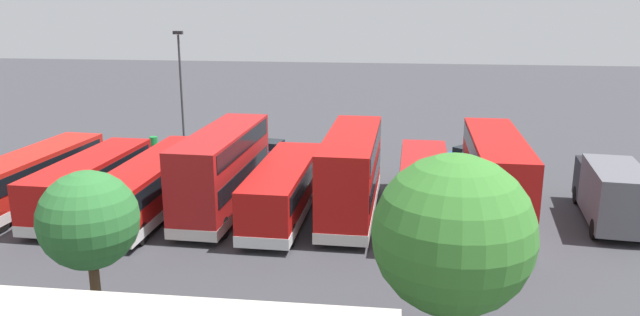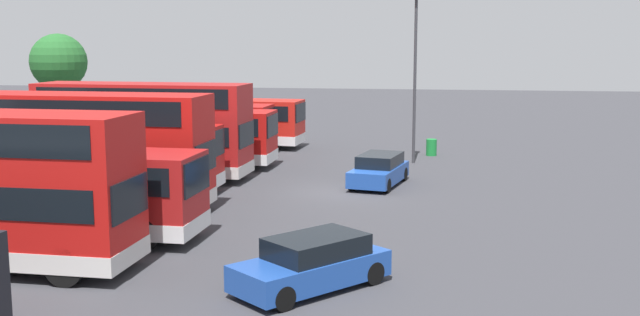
{
  "view_description": "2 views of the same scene",
  "coord_description": "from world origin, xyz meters",
  "px_view_note": "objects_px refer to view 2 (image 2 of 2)",
  "views": [
    {
      "loc": [
        -7.54,
        40.88,
        11.47
      ],
      "look_at": [
        -2.85,
        3.0,
        1.44
      ],
      "focal_mm": 34.53,
      "sensor_mm": 36.0,
      "label": 1
    },
    {
      "loc": [
        -32.23,
        -4.04,
        6.57
      ],
      "look_at": [
        1.48,
        1.27,
        1.22
      ],
      "focal_mm": 42.32,
      "sensor_mm": 36.0,
      "label": 2
    }
  ],
  "objects_px": {
    "car_small_green": "(379,170)",
    "lamp_post_tall": "(415,65)",
    "bus_single_deck_seventh": "(183,127)",
    "waste_bin_yellow": "(431,147)",
    "bus_double_decker_fifth": "(143,128)",
    "bus_single_deck_fourth": "(103,155)",
    "bus_single_deck_sixth": "(163,135)",
    "bus_double_decker_third": "(80,148)",
    "bus_single_deck_far_end": "(213,120)",
    "bus_single_deck_second": "(33,189)",
    "car_hatchback_silver": "(312,264)"
  },
  "relations": [
    {
      "from": "bus_double_decker_fifth",
      "to": "car_small_green",
      "type": "height_order",
      "value": "bus_double_decker_fifth"
    },
    {
      "from": "bus_single_deck_seventh",
      "to": "waste_bin_yellow",
      "type": "distance_m",
      "value": 14.3
    },
    {
      "from": "waste_bin_yellow",
      "to": "bus_single_deck_second",
      "type": "bearing_deg",
      "value": 147.13
    },
    {
      "from": "bus_double_decker_third",
      "to": "bus_single_deck_far_end",
      "type": "distance_m",
      "value": 18.12
    },
    {
      "from": "bus_single_deck_fourth",
      "to": "lamp_post_tall",
      "type": "xyz_separation_m",
      "value": [
        10.02,
        -13.08,
        3.62
      ]
    },
    {
      "from": "bus_single_deck_fourth",
      "to": "lamp_post_tall",
      "type": "bearing_deg",
      "value": -52.55
    },
    {
      "from": "bus_single_deck_seventh",
      "to": "bus_single_deck_far_end",
      "type": "relative_size",
      "value": 0.9
    },
    {
      "from": "bus_single_deck_second",
      "to": "car_hatchback_silver",
      "type": "xyz_separation_m",
      "value": [
        -3.98,
        -10.2,
        -0.92
      ]
    },
    {
      "from": "bus_single_deck_fourth",
      "to": "bus_double_decker_fifth",
      "type": "height_order",
      "value": "bus_double_decker_fifth"
    },
    {
      "from": "bus_single_deck_second",
      "to": "car_small_green",
      "type": "xyz_separation_m",
      "value": [
        10.8,
        -10.81,
        -0.92
      ]
    },
    {
      "from": "car_small_green",
      "to": "lamp_post_tall",
      "type": "distance_m",
      "value": 8.13
    },
    {
      "from": "bus_single_deck_far_end",
      "to": "bus_double_decker_fifth",
      "type": "bearing_deg",
      "value": 179.95
    },
    {
      "from": "car_small_green",
      "to": "lamp_post_tall",
      "type": "relative_size",
      "value": 0.5
    },
    {
      "from": "bus_single_deck_sixth",
      "to": "bus_single_deck_far_end",
      "type": "relative_size",
      "value": 1.04
    },
    {
      "from": "bus_single_deck_far_end",
      "to": "bus_single_deck_sixth",
      "type": "bearing_deg",
      "value": 176.5
    },
    {
      "from": "bus_single_deck_seventh",
      "to": "car_hatchback_silver",
      "type": "relative_size",
      "value": 2.33
    },
    {
      "from": "bus_double_decker_third",
      "to": "bus_single_deck_fourth",
      "type": "relative_size",
      "value": 0.99
    },
    {
      "from": "bus_single_deck_sixth",
      "to": "lamp_post_tall",
      "type": "distance_m",
      "value": 13.82
    },
    {
      "from": "bus_single_deck_second",
      "to": "bus_single_deck_sixth",
      "type": "xyz_separation_m",
      "value": [
        14.54,
        0.88,
        0.0
      ]
    },
    {
      "from": "bus_double_decker_fifth",
      "to": "car_hatchback_silver",
      "type": "distance_m",
      "value": 18.29
    },
    {
      "from": "bus_single_deck_far_end",
      "to": "bus_double_decker_third",
      "type": "bearing_deg",
      "value": -179.26
    },
    {
      "from": "waste_bin_yellow",
      "to": "bus_double_decker_fifth",
      "type": "bearing_deg",
      "value": 124.9
    },
    {
      "from": "bus_single_deck_seventh",
      "to": "car_small_green",
      "type": "relative_size",
      "value": 2.3
    },
    {
      "from": "bus_double_decker_third",
      "to": "bus_double_decker_fifth",
      "type": "distance_m",
      "value": 6.94
    },
    {
      "from": "waste_bin_yellow",
      "to": "lamp_post_tall",
      "type": "bearing_deg",
      "value": 161.64
    },
    {
      "from": "bus_double_decker_fifth",
      "to": "waste_bin_yellow",
      "type": "relative_size",
      "value": 10.87
    },
    {
      "from": "bus_single_deck_far_end",
      "to": "bus_single_deck_second",
      "type": "bearing_deg",
      "value": -178.88
    },
    {
      "from": "lamp_post_tall",
      "to": "waste_bin_yellow",
      "type": "distance_m",
      "value": 5.6
    },
    {
      "from": "bus_double_decker_fifth",
      "to": "lamp_post_tall",
      "type": "relative_size",
      "value": 1.14
    },
    {
      "from": "bus_single_deck_fourth",
      "to": "bus_single_deck_far_end",
      "type": "relative_size",
      "value": 0.9
    },
    {
      "from": "bus_double_decker_fifth",
      "to": "bus_single_deck_far_end",
      "type": "relative_size",
      "value": 0.9
    },
    {
      "from": "bus_single_deck_second",
      "to": "bus_single_deck_far_end",
      "type": "distance_m",
      "value": 21.97
    },
    {
      "from": "bus_double_decker_third",
      "to": "bus_single_deck_seventh",
      "type": "xyz_separation_m",
      "value": [
        14.25,
        0.83,
        -0.83
      ]
    },
    {
      "from": "bus_single_deck_sixth",
      "to": "lamp_post_tall",
      "type": "height_order",
      "value": "lamp_post_tall"
    },
    {
      "from": "bus_single_deck_sixth",
      "to": "bus_single_deck_far_end",
      "type": "distance_m",
      "value": 7.43
    },
    {
      "from": "bus_double_decker_fifth",
      "to": "lamp_post_tall",
      "type": "xyz_separation_m",
      "value": [
        6.62,
        -12.58,
        2.79
      ]
    },
    {
      "from": "bus_single_deck_second",
      "to": "lamp_post_tall",
      "type": "relative_size",
      "value": 1.29
    },
    {
      "from": "bus_double_decker_third",
      "to": "car_small_green",
      "type": "relative_size",
      "value": 2.27
    },
    {
      "from": "bus_single_deck_far_end",
      "to": "car_small_green",
      "type": "relative_size",
      "value": 2.55
    },
    {
      "from": "bus_single_deck_fourth",
      "to": "lamp_post_tall",
      "type": "height_order",
      "value": "lamp_post_tall"
    },
    {
      "from": "bus_single_deck_fourth",
      "to": "waste_bin_yellow",
      "type": "height_order",
      "value": "bus_single_deck_fourth"
    },
    {
      "from": "bus_double_decker_fifth",
      "to": "bus_single_deck_far_end",
      "type": "xyz_separation_m",
      "value": [
        11.16,
        -0.01,
        -0.82
      ]
    },
    {
      "from": "bus_single_deck_fourth",
      "to": "bus_single_deck_far_end",
      "type": "bearing_deg",
      "value": -2.0
    },
    {
      "from": "bus_single_deck_seventh",
      "to": "waste_bin_yellow",
      "type": "xyz_separation_m",
      "value": [
        2.12,
        -14.09,
        -1.14
      ]
    },
    {
      "from": "waste_bin_yellow",
      "to": "bus_single_deck_sixth",
      "type": "bearing_deg",
      "value": 112.15
    },
    {
      "from": "bus_single_deck_second",
      "to": "bus_double_decker_fifth",
      "type": "height_order",
      "value": "bus_double_decker_fifth"
    },
    {
      "from": "bus_single_deck_sixth",
      "to": "bus_double_decker_fifth",
      "type": "bearing_deg",
      "value": -173.24
    },
    {
      "from": "bus_double_decker_fifth",
      "to": "bus_single_deck_sixth",
      "type": "height_order",
      "value": "bus_double_decker_fifth"
    },
    {
      "from": "bus_double_decker_third",
      "to": "bus_single_deck_sixth",
      "type": "bearing_deg",
      "value": 3.69
    },
    {
      "from": "bus_single_deck_seventh",
      "to": "bus_single_deck_sixth",
      "type": "bearing_deg",
      "value": -177.74
    }
  ]
}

